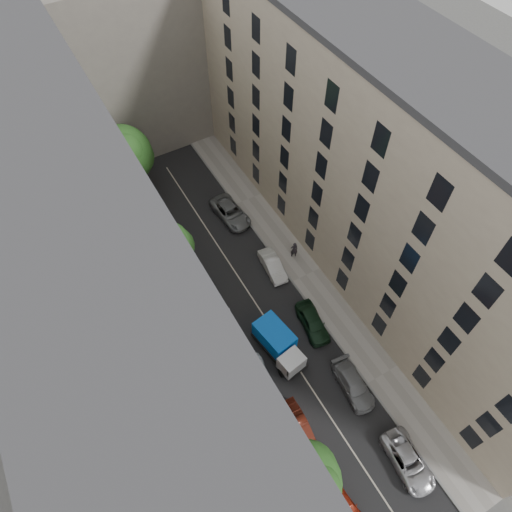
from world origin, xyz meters
TOP-DOWN VIEW (x-y plane):
  - ground at (0.00, 0.00)m, footprint 120.00×120.00m
  - road_surface at (0.00, 0.00)m, footprint 8.00×44.00m
  - sidewalk_left at (-5.50, 0.00)m, footprint 3.00×44.00m
  - sidewalk_right at (5.50, 0.00)m, footprint 3.00×44.00m
  - building_left at (-11.00, 0.00)m, footprint 8.00×44.00m
  - building_right at (11.00, 0.00)m, footprint 8.00×44.00m
  - building_endcap at (0.00, 28.00)m, footprint 18.00×12.00m
  - tarp_truck at (-0.60, -5.12)m, footprint 2.72×5.28m
  - car_left_0 at (-2.80, -17.00)m, footprint 1.96×3.97m
  - car_left_1 at (-2.80, -11.40)m, footprint 1.91×4.68m
  - car_left_2 at (-3.60, -7.10)m, footprint 2.70×5.36m
  - car_left_3 at (-3.60, -2.20)m, footprint 2.48×4.68m
  - car_left_4 at (-3.48, 3.40)m, footprint 2.07×4.06m
  - car_left_5 at (-3.60, 9.00)m, footprint 1.62×4.37m
  - car_right_0 at (2.80, -17.00)m, footprint 2.62×4.84m
  - car_right_1 at (2.80, -10.63)m, footprint 2.28×4.65m
  - car_right_2 at (3.05, -4.60)m, footprint 2.38×4.51m
  - car_right_3 at (3.15, 2.12)m, footprint 1.77×4.08m
  - car_right_4 at (2.80, 9.80)m, footprint 2.75×5.26m
  - tree_near at (-5.23, -15.09)m, footprint 5.02×4.70m
  - tree_mid at (-5.28, 4.89)m, footprint 4.71×4.34m
  - tree_far at (-4.50, 17.51)m, footprint 6.02×5.85m
  - lamp_post at (-4.20, -4.54)m, footprint 0.36×0.36m
  - pedestrian at (5.65, 2.43)m, footprint 0.81×0.67m

SIDE VIEW (x-z plane):
  - ground at x=0.00m, z-range 0.00..0.00m
  - road_surface at x=0.00m, z-range 0.00..0.02m
  - sidewalk_left at x=-5.50m, z-range 0.00..0.15m
  - sidewalk_right at x=5.50m, z-range 0.00..0.15m
  - car_right_0 at x=2.80m, z-range 0.00..1.29m
  - car_left_3 at x=-3.60m, z-range 0.00..1.29m
  - car_left_0 at x=-2.80m, z-range 0.00..1.30m
  - car_right_1 at x=2.80m, z-range 0.00..1.30m
  - car_right_3 at x=3.15m, z-range 0.00..1.31m
  - car_left_4 at x=-3.48m, z-range 0.00..1.32m
  - car_right_4 at x=2.80m, z-range 0.00..1.42m
  - car_left_5 at x=-3.60m, z-range 0.00..1.43m
  - car_left_2 at x=-3.60m, z-range 0.00..1.45m
  - car_right_2 at x=3.05m, z-range 0.00..1.46m
  - car_left_1 at x=-2.80m, z-range 0.00..1.51m
  - pedestrian at x=5.65m, z-range 0.15..2.06m
  - tarp_truck at x=-0.60m, z-range 0.12..2.43m
  - lamp_post at x=-4.20m, z-range 0.92..8.11m
  - tree_far at x=-4.50m, z-range 1.17..9.34m
  - tree_mid at x=-5.28m, z-range 1.58..9.56m
  - tree_near at x=-5.23m, z-range 1.66..10.22m
  - building_endcap at x=0.00m, z-range 0.00..18.00m
  - building_left at x=-11.00m, z-range 0.00..20.00m
  - building_right at x=11.00m, z-range 0.00..20.00m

